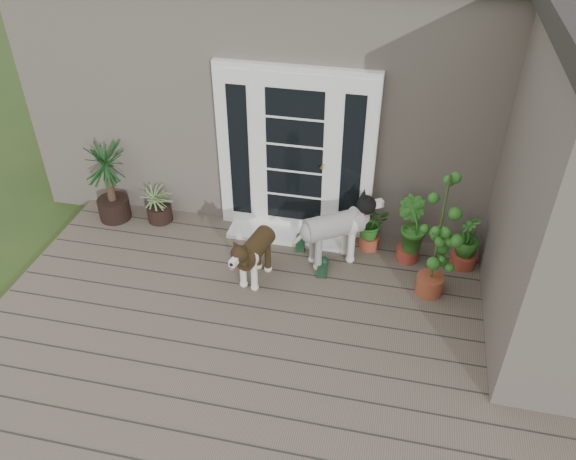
# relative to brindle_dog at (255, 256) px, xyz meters

# --- Properties ---
(deck) EXTENTS (6.20, 4.60, 0.12)m
(deck) POSITION_rel_brindle_dog_xyz_m (0.43, -1.13, -0.38)
(deck) COLOR #6B5B4C
(deck) RESTS_ON ground
(house_main) EXTENTS (7.40, 4.00, 3.10)m
(house_main) POSITION_rel_brindle_dog_xyz_m (0.43, 3.12, 1.11)
(house_main) COLOR #665E54
(house_main) RESTS_ON ground
(door_unit) EXTENTS (1.90, 0.14, 2.15)m
(door_unit) POSITION_rel_brindle_dog_xyz_m (0.23, 1.07, 0.75)
(door_unit) COLOR white
(door_unit) RESTS_ON deck
(door_step) EXTENTS (1.60, 0.40, 0.05)m
(door_step) POSITION_rel_brindle_dog_xyz_m (0.23, 0.87, -0.30)
(door_step) COLOR white
(door_step) RESTS_ON deck
(brindle_dog) EXTENTS (0.48, 0.83, 0.65)m
(brindle_dog) POSITION_rel_brindle_dog_xyz_m (0.00, 0.00, 0.00)
(brindle_dog) COLOR #3D2B16
(brindle_dog) RESTS_ON deck
(white_dog) EXTENTS (0.97, 0.83, 0.76)m
(white_dog) POSITION_rel_brindle_dog_xyz_m (0.80, 0.51, 0.06)
(white_dog) COLOR beige
(white_dog) RESTS_ON deck
(spider_plant) EXTENTS (0.58, 0.58, 0.57)m
(spider_plant) POSITION_rel_brindle_dog_xyz_m (-1.54, 0.87, -0.04)
(spider_plant) COLOR #8DB16D
(spider_plant) RESTS_ON deck
(yucca) EXTENTS (0.90, 0.90, 1.12)m
(yucca) POSITION_rel_brindle_dog_xyz_m (-2.14, 0.80, 0.24)
(yucca) COLOR black
(yucca) RESTS_ON deck
(herb_a) EXTENTS (0.51, 0.51, 0.51)m
(herb_a) POSITION_rel_brindle_dog_xyz_m (1.21, 0.87, -0.07)
(herb_a) COLOR #1D5317
(herb_a) RESTS_ON deck
(herb_b) EXTENTS (0.57, 0.57, 0.61)m
(herb_b) POSITION_rel_brindle_dog_xyz_m (1.68, 0.74, -0.02)
(herb_b) COLOR #1F5618
(herb_b) RESTS_ON deck
(herb_c) EXTENTS (0.38, 0.38, 0.53)m
(herb_c) POSITION_rel_brindle_dog_xyz_m (2.33, 0.77, -0.06)
(herb_c) COLOR #285919
(herb_c) RESTS_ON deck
(sapling) EXTENTS (0.56, 0.56, 1.58)m
(sapling) POSITION_rel_brindle_dog_xyz_m (1.94, 0.19, 0.47)
(sapling) COLOR #1B5E1B
(sapling) RESTS_ON deck
(clog_left) EXTENTS (0.19, 0.34, 0.10)m
(clog_left) POSITION_rel_brindle_dog_xyz_m (0.38, 0.72, -0.27)
(clog_left) COLOR #15361D
(clog_left) RESTS_ON deck
(clog_right) EXTENTS (0.17, 0.34, 0.10)m
(clog_right) POSITION_rel_brindle_dog_xyz_m (0.72, 0.30, -0.27)
(clog_right) COLOR #13311D
(clog_right) RESTS_ON deck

